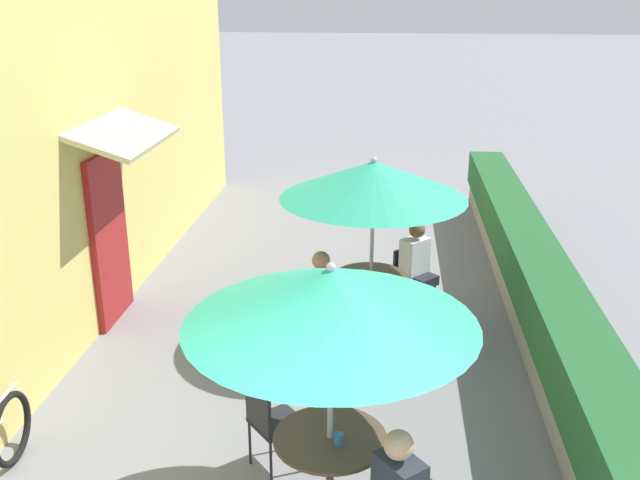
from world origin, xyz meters
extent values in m
cube|color=#E0CC6B|center=(-2.55, 5.74, 2.10)|extent=(0.24, 11.47, 4.20)
cube|color=maroon|center=(-2.39, 5.16, 1.05)|extent=(0.08, 0.96, 2.10)
cube|color=beige|center=(-2.08, 5.16, 2.35)|extent=(0.78, 1.80, 0.30)
cube|color=gray|center=(2.75, 5.64, 0.23)|extent=(0.44, 10.47, 0.45)
cube|color=#235B2D|center=(2.75, 5.64, 0.73)|extent=(0.60, 9.95, 0.56)
cylinder|color=brown|center=(0.59, 1.83, 0.38)|extent=(0.06, 0.06, 0.74)
cylinder|color=brown|center=(0.59, 1.83, 0.75)|extent=(0.86, 0.86, 0.02)
cylinder|color=#B7B7BC|center=(0.59, 1.83, 1.04)|extent=(0.04, 0.04, 2.07)
cone|color=#2DAD84|center=(0.59, 1.83, 1.91)|extent=(2.11, 2.11, 0.42)
sphere|color=#B7B7BC|center=(0.59, 1.83, 2.13)|extent=(0.07, 0.07, 0.07)
sphere|color=tan|center=(1.09, 1.24, 1.15)|extent=(0.20, 0.20, 0.20)
cube|color=#232328|center=(0.10, 2.43, 0.45)|extent=(0.56, 0.56, 0.04)
cube|color=#232328|center=(-0.04, 2.31, 0.66)|extent=(0.27, 0.31, 0.42)
cylinder|color=#232328|center=(0.35, 2.40, 0.23)|extent=(0.02, 0.02, 0.45)
cylinder|color=#232328|center=(0.12, 2.68, 0.23)|extent=(0.02, 0.02, 0.45)
cylinder|color=#232328|center=(0.08, 2.17, 0.23)|extent=(0.02, 0.02, 0.45)
cylinder|color=#232328|center=(-0.16, 2.45, 0.23)|extent=(0.02, 0.02, 0.45)
cylinder|color=teal|center=(0.66, 1.75, 0.80)|extent=(0.07, 0.07, 0.09)
cylinder|color=brown|center=(0.80, 5.01, 0.01)|extent=(0.44, 0.44, 0.02)
cylinder|color=brown|center=(0.80, 5.01, 0.38)|extent=(0.06, 0.06, 0.74)
cylinder|color=brown|center=(0.80, 5.01, 0.75)|extent=(0.86, 0.86, 0.02)
cylinder|color=#B7B7BC|center=(0.80, 5.01, 1.04)|extent=(0.04, 0.04, 2.07)
cone|color=#2DAD84|center=(0.80, 5.01, 1.91)|extent=(2.11, 2.11, 0.42)
sphere|color=#B7B7BC|center=(0.80, 5.01, 2.13)|extent=(0.07, 0.07, 0.07)
cube|color=#232328|center=(0.27, 4.45, 0.45)|extent=(0.57, 0.57, 0.04)
cube|color=#232328|center=(0.40, 4.32, 0.66)|extent=(0.28, 0.30, 0.42)
cylinder|color=#232328|center=(0.26, 4.70, 0.23)|extent=(0.02, 0.02, 0.45)
cylinder|color=#232328|center=(0.01, 4.44, 0.23)|extent=(0.02, 0.02, 0.45)
cylinder|color=#232328|center=(0.52, 4.45, 0.23)|extent=(0.02, 0.02, 0.45)
cylinder|color=#232328|center=(0.27, 4.19, 0.23)|extent=(0.02, 0.02, 0.45)
cylinder|color=#23232D|center=(0.19, 4.63, 0.24)|extent=(0.11, 0.11, 0.47)
cylinder|color=#23232D|center=(0.08, 4.51, 0.24)|extent=(0.11, 0.11, 0.47)
cube|color=#23232D|center=(0.20, 4.51, 0.53)|extent=(0.47, 0.47, 0.12)
cube|color=#4C8456|center=(0.28, 4.43, 0.78)|extent=(0.39, 0.40, 0.50)
sphere|color=#A87556|center=(0.27, 4.45, 1.15)|extent=(0.20, 0.20, 0.20)
cube|color=#232328|center=(1.33, 5.57, 0.45)|extent=(0.57, 0.57, 0.04)
cube|color=#232328|center=(1.19, 5.69, 0.66)|extent=(0.28, 0.30, 0.42)
cylinder|color=#232328|center=(1.34, 5.31, 0.23)|extent=(0.02, 0.02, 0.45)
cylinder|color=#232328|center=(1.58, 5.57, 0.23)|extent=(0.02, 0.02, 0.45)
cylinder|color=#232328|center=(1.07, 5.56, 0.23)|extent=(0.02, 0.02, 0.45)
cylinder|color=#232328|center=(1.32, 5.82, 0.23)|extent=(0.02, 0.02, 0.45)
cylinder|color=#23232D|center=(1.40, 5.38, 0.24)|extent=(0.11, 0.11, 0.47)
cylinder|color=#23232D|center=(1.51, 5.50, 0.24)|extent=(0.11, 0.11, 0.47)
cube|color=#23232D|center=(1.39, 5.50, 0.53)|extent=(0.47, 0.47, 0.12)
cube|color=white|center=(1.31, 5.58, 0.78)|extent=(0.39, 0.40, 0.50)
sphere|color=brown|center=(1.33, 5.57, 1.15)|extent=(0.20, 0.20, 0.20)
cylinder|color=#B73D3D|center=(0.72, 4.96, 0.80)|extent=(0.07, 0.07, 0.09)
torus|color=black|center=(-2.22, 2.28, 0.33)|extent=(0.08, 0.66, 0.66)
cylinder|color=silver|center=(-2.22, 2.24, 0.67)|extent=(0.05, 0.46, 0.03)
camera|label=1|loc=(0.97, -2.68, 3.97)|focal=40.00mm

